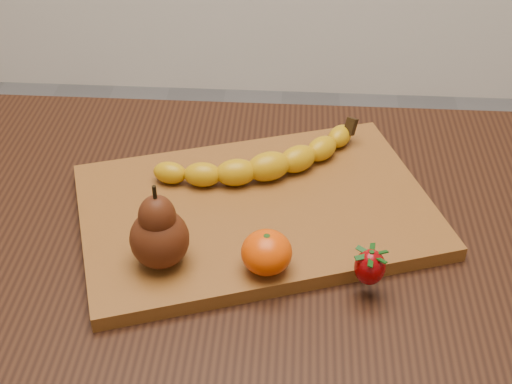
# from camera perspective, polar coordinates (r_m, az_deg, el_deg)

# --- Properties ---
(table) EXTENTS (1.00, 0.70, 0.76)m
(table) POSITION_cam_1_polar(r_m,az_deg,el_deg) (0.97, -0.84, -8.46)
(table) COLOR black
(table) RESTS_ON ground
(cutting_board) EXTENTS (0.52, 0.43, 0.02)m
(cutting_board) POSITION_cam_1_polar(r_m,az_deg,el_deg) (0.94, 0.00, -1.46)
(cutting_board) COLOR brown
(cutting_board) RESTS_ON table
(banana) EXTENTS (0.26, 0.17, 0.04)m
(banana) POSITION_cam_1_polar(r_m,az_deg,el_deg) (0.96, 1.01, 2.06)
(banana) COLOR #CA9809
(banana) RESTS_ON cutting_board
(pear) EXTENTS (0.07, 0.07, 0.11)m
(pear) POSITION_cam_1_polar(r_m,az_deg,el_deg) (0.82, -7.84, -2.69)
(pear) COLOR #4A1E0C
(pear) RESTS_ON cutting_board
(mandarin) EXTENTS (0.06, 0.06, 0.05)m
(mandarin) POSITION_cam_1_polar(r_m,az_deg,el_deg) (0.82, 0.85, -4.85)
(mandarin) COLOR #E54502
(mandarin) RESTS_ON cutting_board
(strawberry) EXTENTS (0.05, 0.05, 0.04)m
(strawberry) POSITION_cam_1_polar(r_m,az_deg,el_deg) (0.82, 9.10, -5.86)
(strawberry) COLOR #870306
(strawberry) RESTS_ON cutting_board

